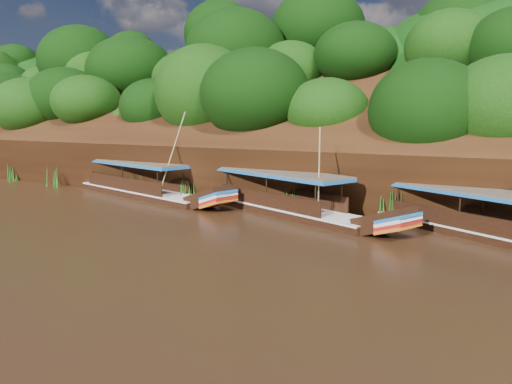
% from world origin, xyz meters
% --- Properties ---
extents(ground, '(160.00, 160.00, 0.00)m').
position_xyz_m(ground, '(0.00, 0.00, 0.00)').
color(ground, black).
rests_on(ground, ground).
extents(riverbank, '(120.00, 30.06, 19.40)m').
position_xyz_m(riverbank, '(-0.01, 22.73, 1.89)').
color(riverbank, black).
rests_on(riverbank, ground).
extents(boat_0, '(13.06, 7.93, 5.48)m').
position_xyz_m(boat_0, '(12.03, 7.37, 0.50)').
color(boat_0, black).
rests_on(boat_0, ground).
extents(boat_1, '(14.20, 7.02, 5.61)m').
position_xyz_m(boat_1, '(1.54, 7.78, 0.56)').
color(boat_1, black).
rests_on(boat_1, ground).
extents(boat_2, '(15.98, 5.90, 6.47)m').
position_xyz_m(boat_2, '(-10.58, 8.64, 0.57)').
color(boat_2, black).
rests_on(boat_2, ground).
extents(reeds, '(48.45, 2.64, 2.09)m').
position_xyz_m(reeds, '(-3.57, 9.39, 0.90)').
color(reeds, '#205D17').
rests_on(reeds, ground).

